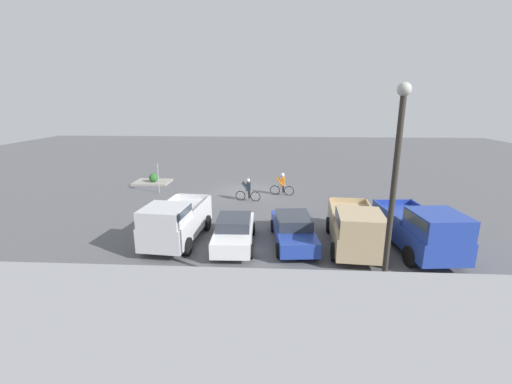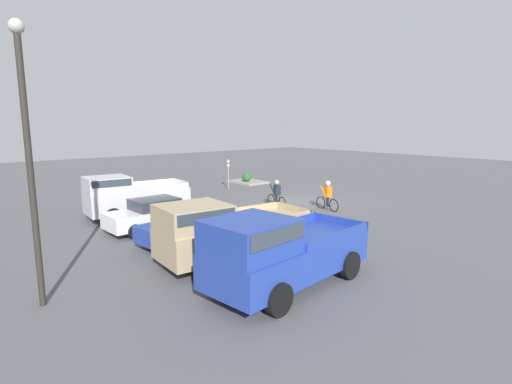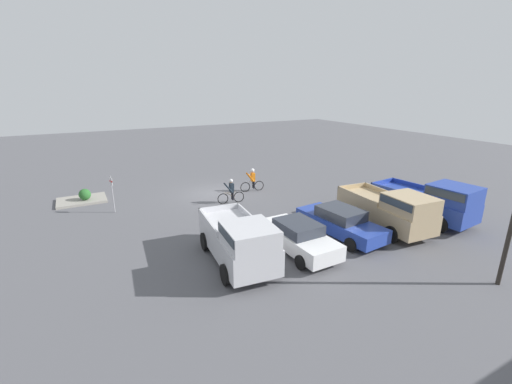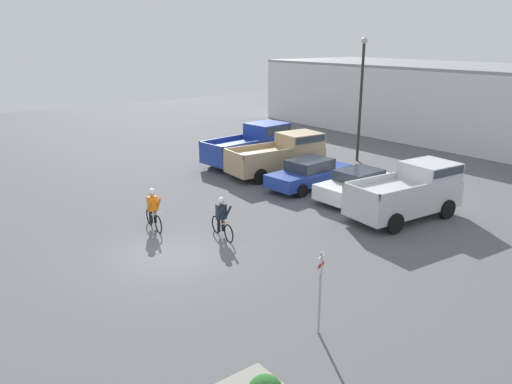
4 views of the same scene
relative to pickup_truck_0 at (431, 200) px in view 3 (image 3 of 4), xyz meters
The scene contains 11 objects.
ground_plane 13.39m from the pickup_truck_0, 49.92° to the right, with size 80.00×80.00×0.00m, color #56565B.
pickup_truck_0 is the anchor object (origin of this frame).
pickup_truck_1 2.89m from the pickup_truck_0, ahead, with size 2.55×5.50×2.16m.
sedan_0 5.73m from the pickup_truck_0, ahead, with size 2.22×4.84×1.43m.
sedan_1 8.47m from the pickup_truck_0, ahead, with size 1.97×4.36×1.41m.
pickup_truck_2 11.29m from the pickup_truck_0, ahead, with size 2.56×5.11×2.18m.
cyclist_0 11.51m from the pickup_truck_0, 43.36° to the right, with size 1.74×0.51×1.59m.
cyclist_1 11.25m from the pickup_truck_0, 57.75° to the right, with size 1.74×0.51×1.66m.
fire_lane_sign 17.88m from the pickup_truck_0, 32.21° to the right, with size 0.13×0.29×2.22m.
curb_island 21.05m from the pickup_truck_0, 37.09° to the right, with size 2.90×2.11×0.15m, color gray.
shrub 20.68m from the pickup_truck_0, 36.84° to the right, with size 0.72×0.72×0.72m.
Camera 3 is at (8.09, 21.22, 7.17)m, focal length 24.00 mm.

